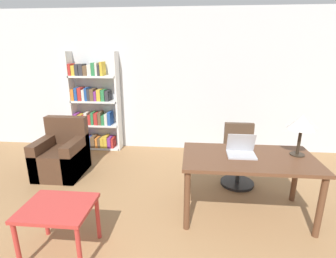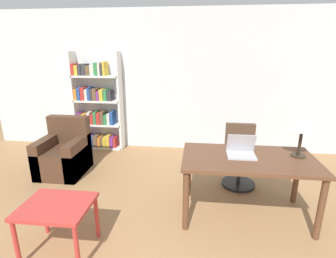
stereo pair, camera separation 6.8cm
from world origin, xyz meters
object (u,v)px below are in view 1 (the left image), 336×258
object	(u,v)px
desk	(248,165)
table_lamp	(302,124)
bookshelf	(94,108)
office_chair	(238,157)
armchair	(62,156)
side_table_blue	(58,213)
laptop	(241,150)

from	to	relation	value
desk	table_lamp	xyz separation A→B (m)	(0.58, 0.11, 0.49)
desk	bookshelf	xyz separation A→B (m)	(-2.63, 2.03, 0.19)
table_lamp	bookshelf	size ratio (longest dim) A/B	0.25
bookshelf	office_chair	bearing A→B (deg)	-24.78
office_chair	armchair	bearing A→B (deg)	178.92
desk	armchair	bearing A→B (deg)	162.89
desk	armchair	world-z (taller)	armchair
side_table_blue	armchair	bearing A→B (deg)	115.99
desk	side_table_blue	xyz separation A→B (m)	(-1.94, -0.84, -0.21)
table_lamp	bookshelf	xyz separation A→B (m)	(-3.21, 1.93, -0.31)
desk	armchair	distance (m)	2.92
side_table_blue	bookshelf	bearing A→B (deg)	103.55
laptop	side_table_blue	world-z (taller)	laptop
office_chair	armchair	distance (m)	2.80
side_table_blue	armchair	distance (m)	1.89
armchair	side_table_blue	bearing A→B (deg)	-64.01
side_table_blue	armchair	world-z (taller)	armchair
laptop	table_lamp	size ratio (longest dim) A/B	0.67
laptop	armchair	distance (m)	2.85
laptop	side_table_blue	bearing A→B (deg)	-154.31
table_lamp	side_table_blue	size ratio (longest dim) A/B	0.74
office_chair	desk	bearing A→B (deg)	-92.35
side_table_blue	bookshelf	distance (m)	2.98
armchair	table_lamp	bearing A→B (deg)	-12.57
table_lamp	office_chair	bearing A→B (deg)	128.28
office_chair	armchair	world-z (taller)	office_chair
table_lamp	armchair	bearing A→B (deg)	167.43
laptop	table_lamp	xyz separation A→B (m)	(0.67, 0.05, 0.33)
desk	laptop	size ratio (longest dim) A/B	4.68
table_lamp	office_chair	distance (m)	1.15
table_lamp	desk	bearing A→B (deg)	-169.73
laptop	bookshelf	xyz separation A→B (m)	(-2.55, 1.98, 0.03)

